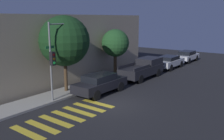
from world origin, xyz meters
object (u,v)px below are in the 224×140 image
object	(u,v)px
traffic_light_pole	(57,50)
sedan_far_end	(187,56)
tree_near_corner	(64,41)
pickup_truck	(143,68)
tree_midblock	(115,43)
sedan_near_corner	(100,83)
sedan_middle	(169,62)

from	to	relation	value
traffic_light_pole	sedan_far_end	xyz separation A→B (m)	(20.75, -1.27, -2.76)
traffic_light_pole	tree_near_corner	bearing A→B (deg)	33.21
pickup_truck	sedan_far_end	size ratio (longest dim) A/B	1.20
tree_near_corner	traffic_light_pole	bearing A→B (deg)	-146.79
sedan_far_end	tree_midblock	xyz separation A→B (m)	(-12.69, 2.35, 2.52)
tree_near_corner	sedan_near_corner	bearing A→B (deg)	-60.99
sedan_near_corner	tree_midblock	size ratio (longest dim) A/B	1.00
traffic_light_pole	tree_midblock	size ratio (longest dim) A/B	1.17
sedan_middle	tree_midblock	xyz separation A→B (m)	(-7.18, 2.35, 2.52)
tree_near_corner	tree_midblock	world-z (taller)	tree_near_corner
sedan_near_corner	sedan_far_end	size ratio (longest dim) A/B	1.03
sedan_near_corner	sedan_middle	xyz separation A→B (m)	(12.27, -0.00, -0.04)
traffic_light_pole	tree_near_corner	size ratio (longest dim) A/B	0.92
sedan_middle	tree_midblock	bearing A→B (deg)	161.84
sedan_near_corner	pickup_truck	distance (m)	6.47
sedan_near_corner	tree_near_corner	xyz separation A→B (m)	(-1.31, 2.35, 3.16)
tree_midblock	sedan_middle	bearing A→B (deg)	-18.16
traffic_light_pole	tree_midblock	world-z (taller)	traffic_light_pole
traffic_light_pole	sedan_far_end	distance (m)	20.97
sedan_middle	sedan_far_end	distance (m)	5.51
sedan_far_end	tree_midblock	size ratio (longest dim) A/B	0.97
sedan_near_corner	tree_near_corner	size ratio (longest dim) A/B	0.79
sedan_far_end	sedan_near_corner	bearing A→B (deg)	180.00
sedan_middle	traffic_light_pole	bearing A→B (deg)	175.23
sedan_near_corner	tree_midblock	bearing A→B (deg)	24.81
sedan_middle	tree_midblock	size ratio (longest dim) A/B	1.00
traffic_light_pole	pickup_truck	size ratio (longest dim) A/B	1.00
sedan_far_end	tree_near_corner	world-z (taller)	tree_near_corner
pickup_truck	tree_midblock	world-z (taller)	tree_midblock
traffic_light_pole	tree_midblock	distance (m)	8.13
traffic_light_pole	sedan_near_corner	distance (m)	4.21
traffic_light_pole	tree_near_corner	world-z (taller)	tree_near_corner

